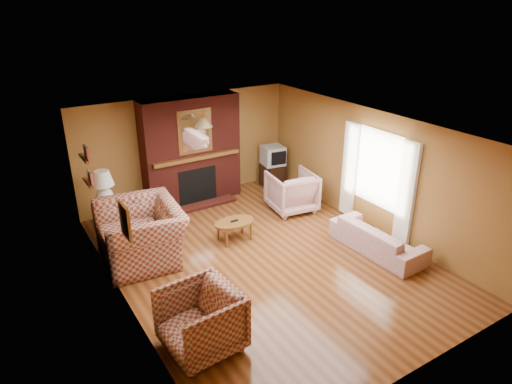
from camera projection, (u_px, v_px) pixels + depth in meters
floor at (265, 258)px, 8.23m from camera, size 6.50×6.50×0.00m
ceiling at (266, 129)px, 7.28m from camera, size 6.50×6.50×0.00m
wall_back at (187, 148)px, 10.28m from camera, size 6.50×0.00×6.50m
wall_front at (420, 296)px, 5.22m from camera, size 6.50×0.00×6.50m
wall_left at (119, 235)px, 6.54m from camera, size 0.00×6.50×6.50m
wall_right at (372, 170)px, 8.97m from camera, size 0.00×6.50×6.50m
fireplace at (192, 152)px, 10.08m from camera, size 2.20×0.82×2.40m
window_right at (377, 177)px, 8.82m from camera, size 0.10×1.85×2.00m
bookshelf at (87, 166)px, 7.86m from camera, size 0.09×0.55×0.71m
botanical_print at (125, 221)px, 6.18m from camera, size 0.05×0.40×0.50m
pendant_light at (204, 122)px, 9.22m from camera, size 0.36×0.36×0.48m
plaid_loveseat at (141, 233)px, 8.03m from camera, size 1.51×1.68×1.01m
plaid_armchair at (200, 321)px, 5.98m from camera, size 1.04×1.02×0.89m
floral_sofa at (378, 238)px, 8.36m from camera, size 0.79×1.87×0.54m
floral_armchair at (292, 192)px, 9.93m from camera, size 1.06×1.08×0.87m
coffee_table at (234, 224)px, 8.71m from camera, size 0.81×0.50×0.42m
side_table at (108, 219)px, 8.99m from camera, size 0.49×0.49×0.63m
table_lamp at (103, 186)px, 8.71m from camera, size 0.42×0.42×0.69m
tv_stand at (273, 175)px, 11.30m from camera, size 0.54×0.50×0.55m
crt_tv at (273, 155)px, 11.09m from camera, size 0.57×0.57×0.46m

